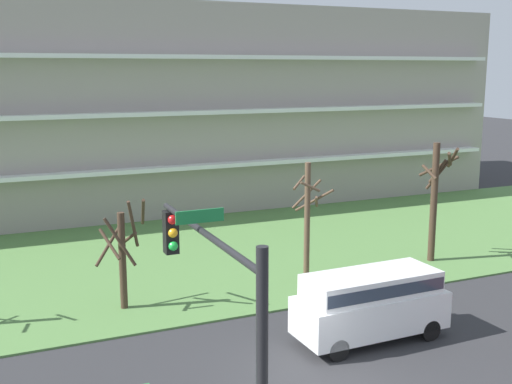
{
  "coord_description": "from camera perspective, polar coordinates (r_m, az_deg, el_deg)",
  "views": [
    {
      "loc": [
        -8.52,
        -14.4,
        9.03
      ],
      "look_at": [
        0.45,
        6.0,
        4.68
      ],
      "focal_mm": 44.59,
      "sensor_mm": 36.0,
      "label": 1
    }
  ],
  "objects": [
    {
      "name": "grass_lawn_strip",
      "position": [
        30.98,
        -6.77,
        -5.91
      ],
      "size": [
        80.0,
        16.0,
        0.08
      ],
      "primitive_type": "cube",
      "color": "#547F42",
      "rests_on": "ground"
    },
    {
      "name": "tree_right",
      "position": [
        30.75,
        15.82,
        -0.19
      ],
      "size": [
        1.86,
        2.4,
        5.68
      ],
      "color": "#423023",
      "rests_on": "ground"
    },
    {
      "name": "apartment_building",
      "position": [
        44.26,
        -12.7,
        7.44
      ],
      "size": [
        51.77,
        14.85,
        12.92
      ],
      "color": "#9E938C",
      "rests_on": "ground"
    },
    {
      "name": "tree_center",
      "position": [
        26.65,
        4.65,
        -2.39
      ],
      "size": [
        1.87,
        1.82,
        5.24
      ],
      "color": "brown",
      "rests_on": "ground"
    },
    {
      "name": "van_white_near_left",
      "position": [
        21.89,
        10.26,
        -9.56
      ],
      "size": [
        5.24,
        2.1,
        2.36
      ],
      "rotation": [
        0.0,
        0.0,
        3.16
      ],
      "color": "white",
      "rests_on": "ground"
    },
    {
      "name": "tree_left",
      "position": [
        24.34,
        -11.82,
        -5.25
      ],
      "size": [
        2.04,
        2.03,
        4.45
      ],
      "color": "#423023",
      "rests_on": "ground"
    },
    {
      "name": "traffic_signal_mast",
      "position": [
        11.05,
        -3.03,
        -13.31
      ],
      "size": [
        0.9,
        5.01,
        6.58
      ],
      "color": "black",
      "rests_on": "ground"
    }
  ]
}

